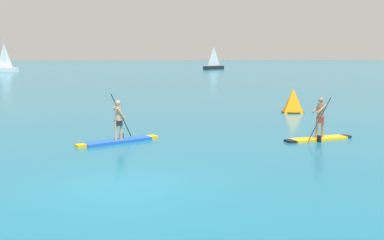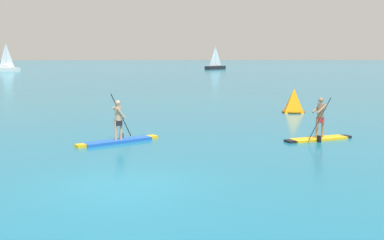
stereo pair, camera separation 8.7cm
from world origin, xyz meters
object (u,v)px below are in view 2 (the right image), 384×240
object	(u,v)px
paddleboarder_mid_center	(118,135)
sailboat_right_horizon	(215,66)
race_marker_buoy	(294,102)
paddleboarder_far_right	(319,131)
sailboat_left_horizon	(7,67)

from	to	relation	value
paddleboarder_mid_center	sailboat_right_horizon	distance (m)	84.57
race_marker_buoy	sailboat_right_horizon	bearing A→B (deg)	87.58
paddleboarder_far_right	sailboat_left_horizon	distance (m)	83.21
sailboat_right_horizon	sailboat_left_horizon	bearing A→B (deg)	144.91
paddleboarder_mid_center	paddleboarder_far_right	distance (m)	8.35
paddleboarder_mid_center	race_marker_buoy	world-z (taller)	paddleboarder_mid_center
paddleboarder_far_right	sailboat_right_horizon	xyz separation A→B (m)	(4.56, 83.50, 0.30)
race_marker_buoy	sailboat_right_horizon	distance (m)	74.56
paddleboarder_far_right	race_marker_buoy	size ratio (longest dim) A/B	1.95
paddleboarder_mid_center	sailboat_right_horizon	world-z (taller)	sailboat_right_horizon
race_marker_buoy	sailboat_left_horizon	world-z (taller)	sailboat_left_horizon
paddleboarder_mid_center	paddleboarder_far_right	xyz separation A→B (m)	(8.35, 0.08, 0.07)
race_marker_buoy	sailboat_left_horizon	distance (m)	75.98
race_marker_buoy	sailboat_left_horizon	bearing A→B (deg)	120.68
paddleboarder_far_right	race_marker_buoy	xyz separation A→B (m)	(1.41, 9.01, 0.27)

